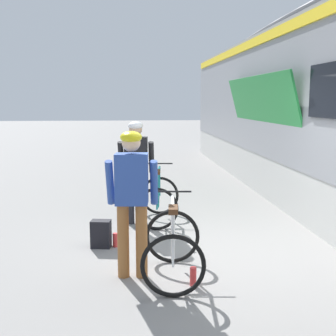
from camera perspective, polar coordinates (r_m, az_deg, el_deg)
The scene contains 8 objects.
ground_plane at distance 6.26m, azimuth 7.95°, elevation -10.94°, with size 80.00×80.00×0.00m, color gray.
cyclist_near_in_dark at distance 7.40m, azimuth -4.20°, elevation 0.63°, with size 0.64×0.36×1.76m.
cyclist_far_in_blue at distance 5.14m, azimuth -4.76°, elevation -3.05°, with size 0.63×0.35×1.76m.
bicycle_near_teal at distance 7.61m, azimuth -1.28°, elevation -4.12°, with size 0.83×1.15×0.99m.
bicycle_far_white at distance 5.23m, azimuth 0.62°, elevation -10.21°, with size 0.81×1.13×0.99m.
backpack_on_platform at distance 6.44m, azimuth -8.76°, elevation -8.52°, with size 0.28×0.18×0.40m, color black.
water_bottle_near_the_bikes at distance 5.16m, azimuth 3.31°, elevation -14.00°, with size 0.08×0.08×0.22m, color red.
water_bottle_by_the_backpack at distance 6.46m, azimuth -6.91°, elevation -9.33°, with size 0.08×0.08×0.20m, color red.
Camera 1 is at (-1.39, -5.72, 2.11)m, focal length 46.60 mm.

